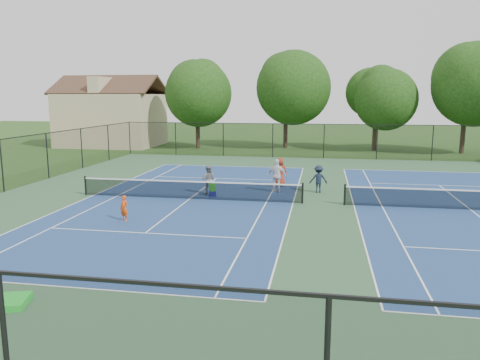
% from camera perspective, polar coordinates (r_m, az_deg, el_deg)
% --- Properties ---
extents(ground, '(140.00, 140.00, 0.00)m').
position_cam_1_polar(ground, '(24.07, 10.10, -2.93)').
color(ground, '#234716').
rests_on(ground, ground).
extents(court_pad, '(36.00, 36.00, 0.01)m').
position_cam_1_polar(court_pad, '(24.07, 10.10, -2.92)').
color(court_pad, '#2F543A').
rests_on(court_pad, ground).
extents(tennis_court_left, '(12.00, 23.83, 1.07)m').
position_cam_1_polar(tennis_court_left, '(25.01, -6.15, -2.11)').
color(tennis_court_left, navy).
rests_on(tennis_court_left, ground).
extents(tennis_court_right, '(12.00, 23.83, 1.07)m').
position_cam_1_polar(tennis_court_right, '(25.08, 26.33, -3.09)').
color(tennis_court_right, navy).
rests_on(tennis_court_right, ground).
extents(perimeter_fence, '(36.08, 36.08, 3.02)m').
position_cam_1_polar(perimeter_fence, '(23.76, 10.22, 0.83)').
color(perimeter_fence, black).
rests_on(perimeter_fence, ground).
extents(tree_back_a, '(6.80, 6.80, 9.15)m').
position_cam_1_polar(tree_back_a, '(49.17, -5.24, 10.90)').
color(tree_back_a, '#2D2116').
rests_on(tree_back_a, ground).
extents(tree_back_b, '(7.60, 7.60, 10.03)m').
position_cam_1_polar(tree_back_b, '(49.62, 5.66, 11.53)').
color(tree_back_b, '#2D2116').
rests_on(tree_back_b, ground).
extents(tree_back_c, '(6.00, 6.00, 8.40)m').
position_cam_1_polar(tree_back_c, '(48.73, 16.32, 9.89)').
color(tree_back_c, '#2D2116').
rests_on(tree_back_c, ground).
extents(tree_back_d, '(7.80, 7.80, 10.37)m').
position_cam_1_polar(tree_back_d, '(49.26, 25.98, 10.85)').
color(tree_back_d, '#2D2116').
rests_on(tree_back_d, ground).
extents(clapboard_house, '(10.80, 8.10, 7.65)m').
position_cam_1_polar(clapboard_house, '(53.63, -15.36, 7.37)').
color(clapboard_house, tan).
rests_on(clapboard_house, ground).
extents(child_player, '(0.48, 0.40, 1.14)m').
position_cam_1_polar(child_player, '(21.08, -13.94, -3.36)').
color(child_player, '#FB4E10').
rests_on(child_player, ground).
extents(instructor, '(0.84, 0.67, 1.63)m').
position_cam_1_polar(instructor, '(26.08, -3.90, 0.05)').
color(instructor, gray).
rests_on(instructor, ground).
extents(bystander_a, '(1.12, 0.48, 1.91)m').
position_cam_1_polar(bystander_a, '(26.56, 4.53, 0.53)').
color(bystander_a, silver).
rests_on(bystander_a, ground).
extents(bystander_b, '(1.09, 0.74, 1.56)m').
position_cam_1_polar(bystander_b, '(26.79, 9.54, 0.12)').
color(bystander_b, '#172133').
rests_on(bystander_b, ground).
extents(bystander_c, '(0.89, 0.61, 1.74)m').
position_cam_1_polar(bystander_c, '(28.41, 4.92, 0.98)').
color(bystander_c, maroon).
rests_on(bystander_c, ground).
extents(ball_crate, '(0.43, 0.35, 0.31)m').
position_cam_1_polar(ball_crate, '(25.54, -3.38, -1.68)').
color(ball_crate, navy).
rests_on(ball_crate, ground).
extents(ball_hopper, '(0.37, 0.30, 0.43)m').
position_cam_1_polar(ball_hopper, '(25.47, -3.39, -0.86)').
color(ball_hopper, green).
rests_on(ball_hopper, ball_crate).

